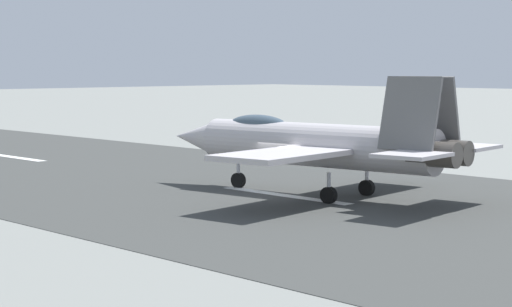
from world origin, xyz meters
name	(u,v)px	position (x,y,z in m)	size (l,w,h in m)	color
ground_plane	(282,195)	(0.00, 0.00, 0.00)	(400.00, 400.00, 0.00)	gray
runway_strip	(282,195)	(-0.02, 0.00, 0.01)	(240.00, 26.00, 0.02)	#393B39
fighter_jet	(314,143)	(-1.18, -0.98, 2.50)	(17.19, 14.58, 5.70)	#B7B1B5
crew_person	(253,147)	(12.84, -10.48, 0.86)	(0.54, 0.51, 1.73)	#1E2338
marker_cone_mid	(388,166)	(2.87, -11.97, 0.28)	(0.44, 0.44, 0.55)	orange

